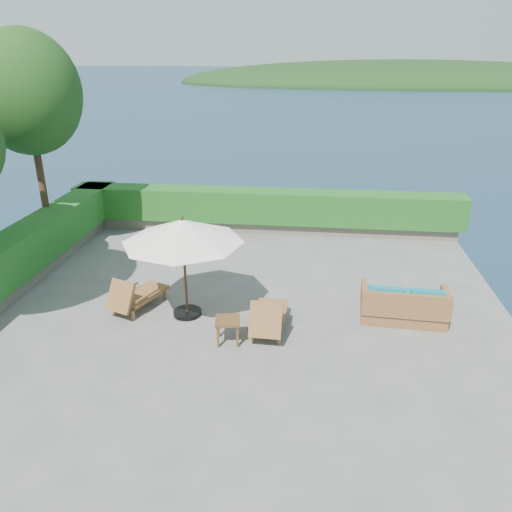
# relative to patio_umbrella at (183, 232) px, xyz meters

# --- Properties ---
(ground) EXTENTS (12.00, 12.00, 0.00)m
(ground) POSITION_rel_patio_umbrella_xyz_m (1.12, 0.13, -1.95)
(ground) COLOR gray
(ground) RESTS_ON ground
(foundation) EXTENTS (12.00, 12.00, 3.00)m
(foundation) POSITION_rel_patio_umbrella_xyz_m (1.12, 0.13, -3.50)
(foundation) COLOR #534D42
(foundation) RESTS_ON ocean
(ocean) EXTENTS (600.00, 600.00, 0.00)m
(ocean) POSITION_rel_patio_umbrella_xyz_m (1.12, 0.13, -4.95)
(ocean) COLOR #153242
(ocean) RESTS_ON ground
(offshore_island) EXTENTS (126.00, 57.60, 12.60)m
(offshore_island) POSITION_rel_patio_umbrella_xyz_m (26.12, 140.13, -4.95)
(offshore_island) COLOR black
(offshore_island) RESTS_ON ocean
(planter_wall_far) EXTENTS (12.00, 0.60, 0.36)m
(planter_wall_far) POSITION_rel_patio_umbrella_xyz_m (1.12, 5.73, -1.77)
(planter_wall_far) COLOR gray
(planter_wall_far) RESTS_ON ground
(planter_wall_left) EXTENTS (0.60, 12.00, 0.36)m
(planter_wall_left) POSITION_rel_patio_umbrella_xyz_m (-4.48, 0.13, -1.77)
(planter_wall_left) COLOR gray
(planter_wall_left) RESTS_ON ground
(hedge_far) EXTENTS (12.40, 0.90, 1.00)m
(hedge_far) POSITION_rel_patio_umbrella_xyz_m (1.12, 5.73, -1.10)
(hedge_far) COLOR #164C15
(hedge_far) RESTS_ON planter_wall_far
(tree_far) EXTENTS (2.80, 2.80, 6.03)m
(tree_far) POSITION_rel_patio_umbrella_xyz_m (-4.88, 3.33, 2.45)
(tree_far) COLOR #48341B
(tree_far) RESTS_ON ground
(patio_umbrella) EXTENTS (2.86, 2.86, 2.31)m
(patio_umbrella) POSITION_rel_patio_umbrella_xyz_m (0.00, 0.00, 0.00)
(patio_umbrella) COLOR black
(patio_umbrella) RESTS_ON ground
(lounge_left) EXTENTS (1.11, 1.62, 0.86)m
(lounge_left) POSITION_rel_patio_umbrella_xyz_m (-1.20, 0.11, -1.59)
(lounge_left) COLOR brown
(lounge_left) RESTS_ON ground
(lounge_right) EXTENTS (0.74, 1.58, 0.90)m
(lounge_right) POSITION_rel_patio_umbrella_xyz_m (1.86, -0.52, -1.58)
(lounge_right) COLOR brown
(lounge_right) RESTS_ON ground
(side_table) EXTENTS (0.55, 0.55, 0.52)m
(side_table) POSITION_rel_patio_umbrella_xyz_m (1.08, -1.00, -1.53)
(side_table) COLOR brown
(side_table) RESTS_ON ground
(wicker_loveseat) EXTENTS (1.87, 1.03, 0.89)m
(wicker_loveseat) POSITION_rel_patio_umbrella_xyz_m (4.70, 0.30, -1.61)
(wicker_loveseat) COLOR brown
(wicker_loveseat) RESTS_ON ground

